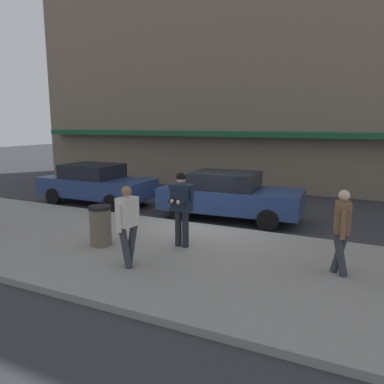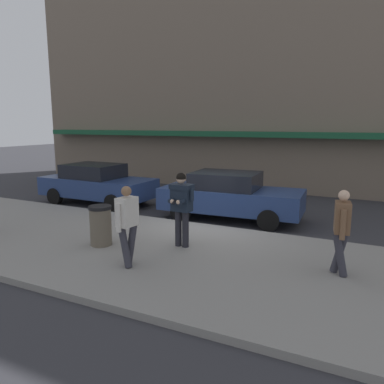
{
  "view_description": "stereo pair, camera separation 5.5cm",
  "coord_description": "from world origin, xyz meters",
  "px_view_note": "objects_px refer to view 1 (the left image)",
  "views": [
    {
      "loc": [
        4.36,
        -10.05,
        3.08
      ],
      "look_at": [
        0.57,
        -2.27,
        1.49
      ],
      "focal_mm": 35.0,
      "sensor_mm": 36.0,
      "label": 1
    },
    {
      "loc": [
        4.41,
        -10.03,
        3.08
      ],
      "look_at": [
        0.57,
        -2.27,
        1.49
      ],
      "focal_mm": 35.0,
      "sensor_mm": 36.0,
      "label": 2
    }
  ],
  "objects_px": {
    "parked_sedan_mid": "(229,195)",
    "pedestrian_in_light_coat": "(128,221)",
    "parked_sedan_near": "(96,184)",
    "pedestrian_dark_coat": "(342,227)",
    "man_texting_on_phone": "(181,202)",
    "trash_bin": "(101,225)"
  },
  "relations": [
    {
      "from": "pedestrian_in_light_coat",
      "to": "pedestrian_dark_coat",
      "type": "bearing_deg",
      "value": 20.08
    },
    {
      "from": "parked_sedan_mid",
      "to": "trash_bin",
      "type": "bearing_deg",
      "value": -112.53
    },
    {
      "from": "parked_sedan_mid",
      "to": "pedestrian_dark_coat",
      "type": "relative_size",
      "value": 2.71
    },
    {
      "from": "man_texting_on_phone",
      "to": "trash_bin",
      "type": "bearing_deg",
      "value": -157.21
    },
    {
      "from": "pedestrian_in_light_coat",
      "to": "pedestrian_dark_coat",
      "type": "relative_size",
      "value": 1.0
    },
    {
      "from": "parked_sedan_mid",
      "to": "pedestrian_in_light_coat",
      "type": "relative_size",
      "value": 2.71
    },
    {
      "from": "parked_sedan_mid",
      "to": "pedestrian_in_light_coat",
      "type": "bearing_deg",
      "value": -93.91
    },
    {
      "from": "pedestrian_dark_coat",
      "to": "trash_bin",
      "type": "height_order",
      "value": "pedestrian_dark_coat"
    },
    {
      "from": "parked_sedan_near",
      "to": "man_texting_on_phone",
      "type": "height_order",
      "value": "man_texting_on_phone"
    },
    {
      "from": "parked_sedan_mid",
      "to": "pedestrian_dark_coat",
      "type": "xyz_separation_m",
      "value": [
        3.65,
        -3.59,
        0.32
      ]
    },
    {
      "from": "man_texting_on_phone",
      "to": "pedestrian_in_light_coat",
      "type": "height_order",
      "value": "man_texting_on_phone"
    },
    {
      "from": "parked_sedan_near",
      "to": "pedestrian_in_light_coat",
      "type": "height_order",
      "value": "pedestrian_in_light_coat"
    },
    {
      "from": "man_texting_on_phone",
      "to": "trash_bin",
      "type": "height_order",
      "value": "man_texting_on_phone"
    },
    {
      "from": "man_texting_on_phone",
      "to": "trash_bin",
      "type": "relative_size",
      "value": 1.84
    },
    {
      "from": "parked_sedan_near",
      "to": "man_texting_on_phone",
      "type": "distance_m",
      "value": 6.56
    },
    {
      "from": "parked_sedan_mid",
      "to": "pedestrian_dark_coat",
      "type": "bearing_deg",
      "value": -44.53
    },
    {
      "from": "parked_sedan_near",
      "to": "man_texting_on_phone",
      "type": "xyz_separation_m",
      "value": [
        5.55,
        -3.47,
        0.46
      ]
    },
    {
      "from": "parked_sedan_mid",
      "to": "pedestrian_in_light_coat",
      "type": "height_order",
      "value": "pedestrian_in_light_coat"
    },
    {
      "from": "man_texting_on_phone",
      "to": "pedestrian_dark_coat",
      "type": "relative_size",
      "value": 1.06
    },
    {
      "from": "parked_sedan_mid",
      "to": "pedestrian_dark_coat",
      "type": "distance_m",
      "value": 5.13
    },
    {
      "from": "pedestrian_in_light_coat",
      "to": "pedestrian_dark_coat",
      "type": "height_order",
      "value": "same"
    },
    {
      "from": "parked_sedan_near",
      "to": "man_texting_on_phone",
      "type": "relative_size",
      "value": 2.5
    }
  ]
}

